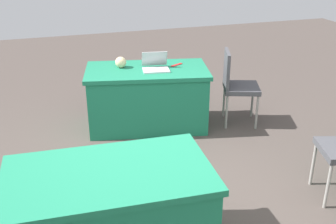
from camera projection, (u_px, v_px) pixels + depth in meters
The scene contains 7 objects.
ground_plane at pixel (154, 208), 3.73m from camera, with size 14.40×14.40×0.00m, color #4C423D.
table_foreground at pixel (147, 98), 5.18m from camera, with size 1.63×1.09×0.77m.
table_back_left at pixel (111, 216), 3.02m from camera, with size 1.51×0.93×0.77m.
chair_aisle at pixel (236, 83), 5.20m from camera, with size 0.56×0.56×0.96m.
laptop_silver at pixel (156, 66), 4.99m from camera, with size 0.36×0.34×0.21m.
yarn_ball at pixel (121, 62), 5.05m from camera, with size 0.14×0.14×0.14m, color beige.
scissors_red at pixel (177, 65), 5.17m from camera, with size 0.18×0.04×0.01m, color red.
Camera 1 is at (0.80, 2.96, 2.30)m, focal length 43.66 mm.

